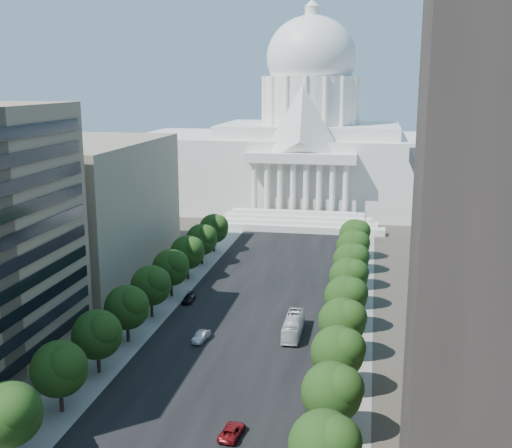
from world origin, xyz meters
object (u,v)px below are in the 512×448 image
Objects in this scene: car_red at (232,431)px; car_dark_b at (189,298)px; city_bus at (293,326)px; car_silver at (201,337)px.

car_dark_b is at bearing -61.01° from car_red.
car_dark_b is at bearing 149.87° from city_bus.
car_silver reaches higher than car_dark_b.
car_dark_b is (-7.66, 18.77, -0.08)m from car_silver.
car_silver is 30.80m from car_red.
car_red is at bearing -69.68° from car_dark_b.
car_red is at bearing -60.00° from car_silver.
car_red is 0.44× the size of city_bus.
city_bus reaches higher than car_dark_b.
city_bus reaches higher than car_red.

